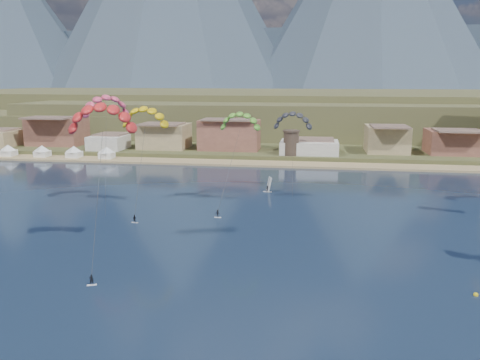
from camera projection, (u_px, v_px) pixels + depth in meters
The scene contains 15 objects.
ground at pixel (199, 317), 57.74m from camera, with size 2400.00×2400.00×0.00m, color black.
beach at pixel (274, 164), 160.27m from camera, with size 2200.00×12.00×0.90m.
land at pixel (305, 102), 599.70m from camera, with size 2200.00×900.00×4.00m.
foothills at pixel (332, 112), 277.55m from camera, with size 940.00×210.00×18.00m.
mountain_ridge at pixel (302, 5), 826.50m from camera, with size 2060.00×480.00×400.00m.
town at pixel (170, 133), 180.14m from camera, with size 400.00×24.00×12.00m.
watchtower at pixel (291, 143), 166.03m from camera, with size 5.82×5.82×8.60m.
beach_tents at pixel (57, 148), 170.92m from camera, with size 43.40×6.40×5.00m.
kitesurfer_red at pixel (102, 113), 73.76m from camera, with size 11.46×15.71×26.01m.
kitesurfer_yellow at pixel (145, 114), 100.75m from camera, with size 10.22×12.00×23.37m.
kitesurfer_green at pixel (240, 119), 103.88m from camera, with size 9.21×11.82×22.04m.
distant_kite_pink at pixel (106, 102), 102.71m from camera, with size 10.58×9.96×25.79m.
distant_kite_dark at pixel (293, 117), 118.89m from camera, with size 10.13×6.35×21.40m.
windsurfer at pixel (268, 187), 121.29m from camera, with size 2.22×2.43×3.80m.
buoy at pixel (476, 295), 63.40m from camera, with size 0.64×0.64×0.64m.
Camera 1 is at (12.90, -51.89, 27.60)m, focal length 36.56 mm.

